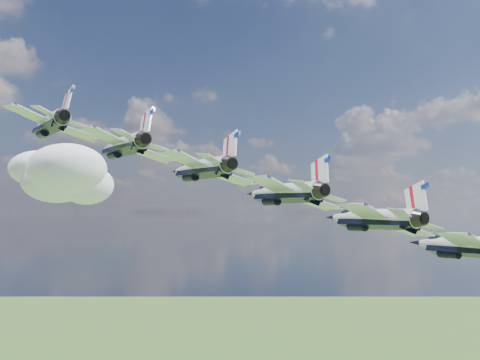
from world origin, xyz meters
TOP-DOWN VIEW (x-y plane):
  - cloud_far at (56.36, 242.82)m, footprint 59.90×47.06m
  - jet_0 at (-12.89, 34.30)m, footprint 12.79×16.81m
  - jet_1 at (-6.04, 27.23)m, footprint 12.79×16.81m
  - jet_2 at (0.80, 20.17)m, footprint 12.79×16.81m
  - jet_3 at (7.64, 13.10)m, footprint 12.79×16.81m
  - jet_4 at (14.49, 6.04)m, footprint 12.79×16.81m
  - jet_5 at (21.33, -1.03)m, footprint 12.79×16.81m

SIDE VIEW (x-z plane):
  - jet_5 at x=21.33m, z-range 131.97..139.97m
  - jet_4 at x=14.49m, z-range 134.90..142.89m
  - jet_3 at x=7.64m, z-range 137.82..145.82m
  - jet_2 at x=0.80m, z-range 140.74..148.74m
  - jet_1 at x=-6.04m, z-range 143.67..151.66m
  - jet_0 at x=-12.89m, z-range 146.59..154.59m
  - cloud_far at x=56.36m, z-range 145.30..168.83m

